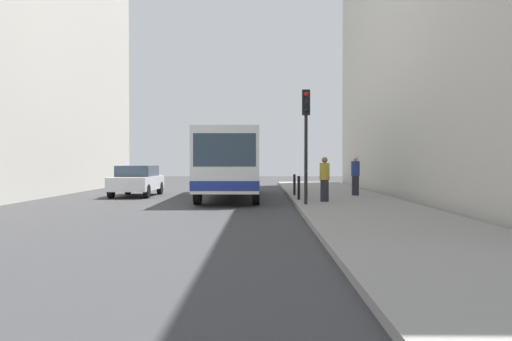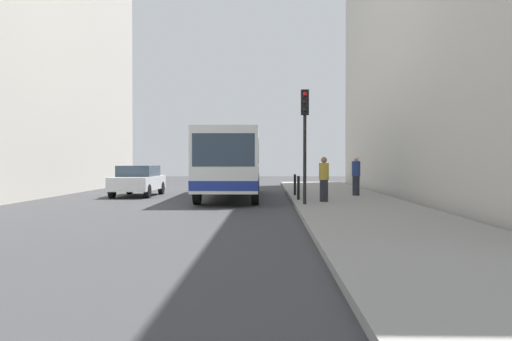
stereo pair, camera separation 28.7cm
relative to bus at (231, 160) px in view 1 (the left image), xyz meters
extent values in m
plane|color=#38383A|center=(-0.54, -4.27, -1.73)|extent=(80.00, 80.00, 0.00)
cube|color=gray|center=(4.86, -4.27, -1.65)|extent=(4.40, 40.00, 0.15)
cube|color=#BCB7AD|center=(10.96, -0.27, 5.19)|extent=(7.00, 32.00, 13.83)
cube|color=white|center=(0.00, -0.11, 0.02)|extent=(2.66, 11.04, 2.50)
cube|color=navy|center=(0.00, -0.11, -0.93)|extent=(2.68, 11.06, 0.36)
cube|color=#2D3D4C|center=(0.08, -5.58, 0.37)|extent=(2.26, 0.09, 1.20)
cube|color=#2D3D4C|center=(-0.01, 0.39, 0.37)|extent=(2.66, 9.44, 1.00)
cylinder|color=black|center=(1.19, -3.99, -1.23)|extent=(0.29, 1.00, 1.00)
cylinder|color=black|center=(-1.07, -4.02, -1.23)|extent=(0.29, 1.00, 1.00)
cylinder|color=black|center=(1.07, 3.81, -1.23)|extent=(0.29, 1.00, 1.00)
cylinder|color=black|center=(-1.19, 3.78, -1.23)|extent=(0.29, 1.00, 1.00)
cube|color=silver|center=(-4.61, 1.05, -1.09)|extent=(1.85, 4.42, 0.64)
cube|color=#2D3D4C|center=(-4.61, 1.20, -0.51)|extent=(1.63, 2.48, 0.52)
cylinder|color=black|center=(-3.81, -0.46, -1.41)|extent=(0.23, 0.64, 0.64)
cylinder|color=black|center=(-5.45, -0.44, -1.41)|extent=(0.23, 0.64, 0.64)
cylinder|color=black|center=(-3.77, 2.54, -1.41)|extent=(0.23, 0.64, 0.64)
cylinder|color=black|center=(-5.41, 2.56, -1.41)|extent=(0.23, 0.64, 0.64)
cylinder|color=black|center=(3.01, -5.58, 0.02)|extent=(0.12, 0.12, 3.20)
cube|color=black|center=(3.01, -5.58, 2.07)|extent=(0.28, 0.24, 0.90)
sphere|color=red|center=(3.01, -5.71, 2.35)|extent=(0.16, 0.16, 0.16)
sphere|color=black|center=(3.01, -5.71, 2.07)|extent=(0.16, 0.16, 0.16)
sphere|color=black|center=(3.01, -5.71, 1.79)|extent=(0.16, 0.16, 0.16)
cylinder|color=black|center=(2.91, -3.32, -1.10)|extent=(0.11, 0.11, 0.95)
cylinder|color=black|center=(2.91, -0.38, -1.10)|extent=(0.11, 0.11, 0.95)
cylinder|color=#26262D|center=(3.82, -4.32, -1.16)|extent=(0.32, 0.32, 0.83)
cylinder|color=gold|center=(3.82, -4.32, -0.42)|extent=(0.38, 0.38, 0.64)
sphere|color=#8C6647|center=(3.82, -4.32, 0.02)|extent=(0.23, 0.23, 0.23)
cylinder|color=#26262D|center=(5.65, -0.57, -1.14)|extent=(0.32, 0.32, 0.87)
cylinder|color=navy|center=(5.65, -0.57, -0.37)|extent=(0.38, 0.38, 0.67)
sphere|color=beige|center=(5.65, -0.57, 0.09)|extent=(0.24, 0.24, 0.24)
camera|label=1|loc=(1.42, -25.18, -0.03)|focal=38.30mm
camera|label=2|loc=(1.70, -25.17, -0.03)|focal=38.30mm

